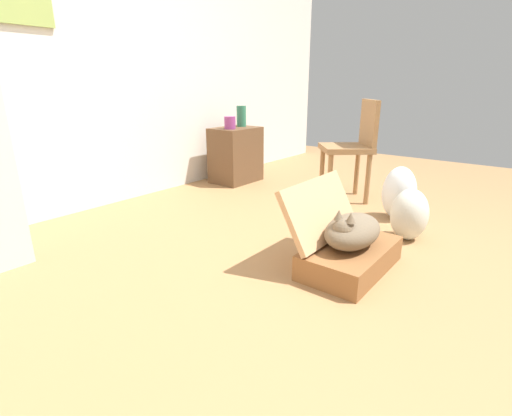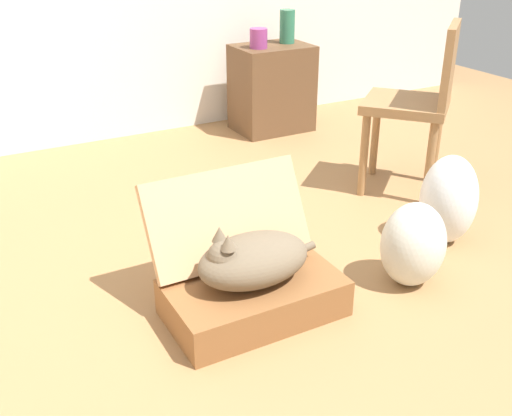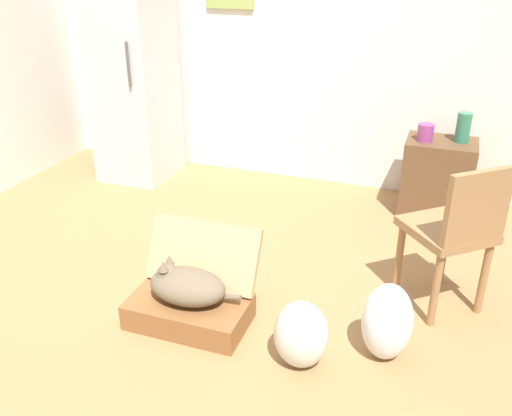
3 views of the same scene
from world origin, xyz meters
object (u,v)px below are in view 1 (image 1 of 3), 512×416
(suitcase_base, at_px, (350,257))
(chair, at_px, (353,145))
(vase_short, at_px, (241,116))
(cat, at_px, (352,231))
(vase_tall, at_px, (230,123))
(plastic_bag_clear, at_px, (400,193))
(side_table, at_px, (236,155))
(plastic_bag_white, at_px, (409,214))

(suitcase_base, height_order, chair, chair)
(vase_short, bearing_deg, cat, -124.24)
(vase_tall, bearing_deg, plastic_bag_clear, -89.75)
(vase_tall, bearing_deg, side_table, 17.13)
(cat, relative_size, vase_short, 2.32)
(side_table, height_order, vase_short, vase_short)
(side_table, bearing_deg, vase_tall, -162.87)
(suitcase_base, relative_size, cat, 1.28)
(cat, distance_m, plastic_bag_clear, 1.09)
(plastic_bag_clear, relative_size, vase_tall, 3.34)
(plastic_bag_clear, xyz_separation_m, chair, (0.27, 0.55, 0.30))
(plastic_bag_white, distance_m, vase_short, 2.24)
(plastic_bag_clear, height_order, vase_short, vase_short)
(suitcase_base, relative_size, chair, 0.72)
(plastic_bag_clear, distance_m, vase_tall, 1.87)
(chair, bearing_deg, side_table, -124.62)
(vase_short, bearing_deg, suitcase_base, -124.04)
(plastic_bag_white, xyz_separation_m, vase_tall, (0.38, 2.02, 0.48))
(suitcase_base, relative_size, side_table, 1.11)
(vase_tall, distance_m, vase_short, 0.27)
(side_table, relative_size, chair, 0.65)
(cat, xyz_separation_m, plastic_bag_clear, (1.08, 0.09, -0.03))
(cat, xyz_separation_m, vase_tall, (1.08, 1.90, 0.41))
(suitcase_base, distance_m, plastic_bag_clear, 1.09)
(plastic_bag_clear, height_order, side_table, side_table)
(vase_tall, relative_size, vase_short, 0.57)
(side_table, bearing_deg, plastic_bag_white, -104.04)
(vase_tall, bearing_deg, chair, -77.82)
(plastic_bag_clear, bearing_deg, suitcase_base, -175.44)
(side_table, distance_m, vase_short, 0.43)
(plastic_bag_white, relative_size, chair, 0.40)
(suitcase_base, xyz_separation_m, side_table, (1.20, 1.94, 0.22))
(vase_tall, bearing_deg, cat, -119.53)
(suitcase_base, distance_m, cat, 0.17)
(side_table, xyz_separation_m, vase_short, (0.13, 0.02, 0.41))
(vase_tall, bearing_deg, vase_short, 13.62)
(suitcase_base, bearing_deg, side_table, 58.35)
(cat, height_order, chair, chair)
(vase_short, distance_m, chair, 1.34)
(side_table, distance_m, chair, 1.33)
(vase_short, bearing_deg, vase_tall, -166.38)
(suitcase_base, distance_m, side_table, 2.29)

